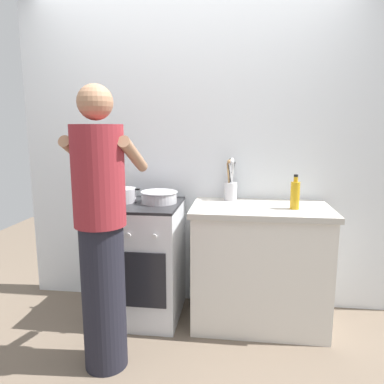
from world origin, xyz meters
The scene contains 9 objects.
ground centered at (0.00, 0.00, 0.00)m, with size 6.00×6.00×0.00m, color #6B5B4C.
back_wall centered at (0.20, 0.50, 1.25)m, with size 3.20×0.10×2.50m.
countertop centered at (0.55, 0.15, 0.45)m, with size 1.00×0.60×0.90m.
stove_range centered at (-0.35, 0.15, 0.45)m, with size 0.60×0.62×0.90m.
pot centered at (-0.49, 0.17, 0.95)m, with size 0.27×0.20×0.11m.
mixing_bowl centered at (-0.21, 0.18, 0.95)m, with size 0.28×0.28×0.09m.
utensil_crock centered at (0.32, 0.35, 1.01)m, with size 0.10×0.10×0.33m.
oil_bottle centered at (0.78, 0.09, 1.00)m, with size 0.06×0.06×0.24m.
person centered at (-0.41, -0.48, 0.86)m, with size 0.41×0.50×1.70m.
Camera 1 is at (0.38, -2.45, 1.46)m, focal length 33.83 mm.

